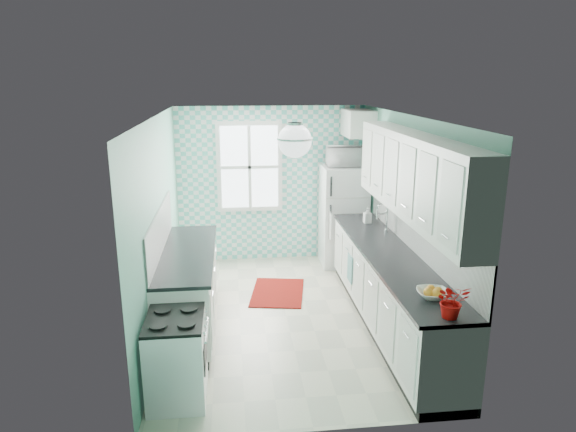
{
  "coord_description": "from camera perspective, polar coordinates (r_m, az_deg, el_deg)",
  "views": [
    {
      "loc": [
        -0.64,
        -5.91,
        2.95
      ],
      "look_at": [
        0.05,
        0.25,
        1.25
      ],
      "focal_mm": 32.0,
      "sensor_mm": 36.0,
      "label": 1
    }
  ],
  "objects": [
    {
      "name": "ceiling_light",
      "position": [
        5.19,
        0.76,
        8.4
      ],
      "size": [
        0.34,
        0.34,
        0.35
      ],
      "color": "silver",
      "rests_on": "ceiling"
    },
    {
      "name": "backsplash_right",
      "position": [
        6.16,
        14.11,
        -1.69
      ],
      "size": [
        0.02,
        3.6,
        0.51
      ],
      "primitive_type": "cube",
      "color": "white",
      "rests_on": "wall_right"
    },
    {
      "name": "fridge",
      "position": [
        8.2,
        6.15,
        0.04
      ],
      "size": [
        0.69,
        0.69,
        1.6
      ],
      "rotation": [
        0.0,
        0.0,
        0.04
      ],
      "color": "white",
      "rests_on": "floor"
    },
    {
      "name": "soap_bottle",
      "position": [
        7.31,
        8.82,
        0.08
      ],
      "size": [
        0.11,
        0.11,
        0.22
      ],
      "primitive_type": "imported",
      "rotation": [
        0.0,
        0.0,
        0.07
      ],
      "color": "#8CBCC7",
      "rests_on": "countertop_right"
    },
    {
      "name": "microwave",
      "position": [
        8.01,
        6.34,
        6.62
      ],
      "size": [
        0.58,
        0.41,
        0.31
      ],
      "primitive_type": "imported",
      "rotation": [
        0.0,
        0.0,
        3.08
      ],
      "color": "white",
      "rests_on": "fridge"
    },
    {
      "name": "wall_left",
      "position": [
        6.21,
        -14.19,
        -1.03
      ],
      "size": [
        0.02,
        4.4,
        2.5
      ],
      "primitive_type": "cube",
      "color": "#69B099",
      "rests_on": "floor"
    },
    {
      "name": "base_cabinets_right",
      "position": [
        6.32,
        11.2,
        -8.26
      ],
      "size": [
        0.6,
        3.6,
        0.9
      ],
      "primitive_type": "cube",
      "color": "white",
      "rests_on": "floor"
    },
    {
      "name": "accent_wall",
      "position": [
        8.3,
        -1.85,
        3.51
      ],
      "size": [
        3.0,
        0.01,
        2.5
      ],
      "primitive_type": "cube",
      "color": "#57C6B9",
      "rests_on": "wall_back"
    },
    {
      "name": "base_cabinets_left",
      "position": [
        6.37,
        -11.02,
        -8.07
      ],
      "size": [
        0.6,
        2.15,
        0.9
      ],
      "primitive_type": "cube",
      "color": "white",
      "rests_on": "floor"
    },
    {
      "name": "countertop_right",
      "position": [
        6.15,
        11.29,
        -4.25
      ],
      "size": [
        0.63,
        3.6,
        0.04
      ],
      "primitive_type": "cube",
      "color": "black",
      "rests_on": "base_cabinets_right"
    },
    {
      "name": "countertop_left",
      "position": [
        6.2,
        -11.1,
        -4.07
      ],
      "size": [
        0.63,
        2.15,
        0.04
      ],
      "primitive_type": "cube",
      "color": "black",
      "rests_on": "base_cabinets_left"
    },
    {
      "name": "floor",
      "position": [
        6.64,
        -0.19,
        -11.14
      ],
      "size": [
        3.0,
        4.4,
        0.02
      ],
      "primitive_type": "cube",
      "color": "beige",
      "rests_on": "ground"
    },
    {
      "name": "wall_right",
      "position": [
        6.51,
        13.12,
        -0.2
      ],
      "size": [
        0.02,
        4.4,
        2.5
      ],
      "primitive_type": "cube",
      "color": "#69B099",
      "rests_on": "floor"
    },
    {
      "name": "dish_towel",
      "position": [
        6.89,
        6.9,
        -5.79
      ],
      "size": [
        0.05,
        0.24,
        0.36
      ],
      "primitive_type": "cube",
      "rotation": [
        0.0,
        0.0,
        -0.15
      ],
      "color": "#5BA59D",
      "rests_on": "base_cabinets_right"
    },
    {
      "name": "potted_plant",
      "position": [
        4.65,
        17.78,
        -8.96
      ],
      "size": [
        0.28,
        0.25,
        0.31
      ],
      "primitive_type": "imported",
      "rotation": [
        0.0,
        0.0,
        -0.02
      ],
      "color": "#A80E0C",
      "rests_on": "countertop_right"
    },
    {
      "name": "upper_cabinets_right",
      "position": [
        5.76,
        13.82,
        4.4
      ],
      "size": [
        0.33,
        3.2,
        0.9
      ],
      "primitive_type": "cube",
      "color": "silver",
      "rests_on": "wall_right"
    },
    {
      "name": "backsplash_left",
      "position": [
        6.15,
        -14.05,
        -1.71
      ],
      "size": [
        0.02,
        2.15,
        0.51
      ],
      "primitive_type": "cube",
      "color": "white",
      "rests_on": "wall_left"
    },
    {
      "name": "fruit_bowl",
      "position": [
        5.04,
        15.78,
        -8.32
      ],
      "size": [
        0.33,
        0.33,
        0.07
      ],
      "primitive_type": "imported",
      "rotation": [
        0.0,
        0.0,
        -0.13
      ],
      "color": "white",
      "rests_on": "countertop_right"
    },
    {
      "name": "window",
      "position": [
        8.19,
        -4.3,
        5.46
      ],
      "size": [
        1.04,
        0.05,
        1.44
      ],
      "color": "white",
      "rests_on": "wall_back"
    },
    {
      "name": "wall_front",
      "position": [
        4.12,
        3.18,
        -9.04
      ],
      "size": [
        3.0,
        0.02,
        2.5
      ],
      "primitive_type": "cube",
      "color": "#69B099",
      "rests_on": "floor"
    },
    {
      "name": "upper_cabinet_fridge",
      "position": [
        8.01,
        7.77,
        10.19
      ],
      "size": [
        0.4,
        0.74,
        0.4
      ],
      "primitive_type": "cube",
      "color": "silver",
      "rests_on": "wall_right"
    },
    {
      "name": "ceiling",
      "position": [
        5.96,
        -0.21,
        11.11
      ],
      "size": [
        3.0,
        4.4,
        0.02
      ],
      "primitive_type": "cube",
      "color": "white",
      "rests_on": "wall_back"
    },
    {
      "name": "rug",
      "position": [
        7.28,
        -1.16,
        -8.49
      ],
      "size": [
        0.86,
        1.11,
        0.02
      ],
      "primitive_type": "cube",
      "rotation": [
        0.0,
        0.0,
        -0.17
      ],
      "color": "maroon",
      "rests_on": "floor"
    },
    {
      "name": "stove",
      "position": [
        5.06,
        -12.27,
        -15.03
      ],
      "size": [
        0.53,
        0.67,
        0.8
      ],
      "rotation": [
        0.0,
        0.0,
        0.03
      ],
      "color": "silver",
      "rests_on": "floor"
    },
    {
      "name": "wall_back",
      "position": [
        8.32,
        -1.86,
        3.54
      ],
      "size": [
        3.0,
        0.02,
        2.5
      ],
      "primitive_type": "cube",
      "color": "#69B099",
      "rests_on": "floor"
    },
    {
      "name": "sink",
      "position": [
        6.88,
        9.46,
        -1.95
      ],
      "size": [
        0.5,
        0.42,
        0.53
      ],
      "rotation": [
        0.0,
        0.0,
        0.04
      ],
      "color": "silver",
      "rests_on": "countertop_right"
    }
  ]
}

